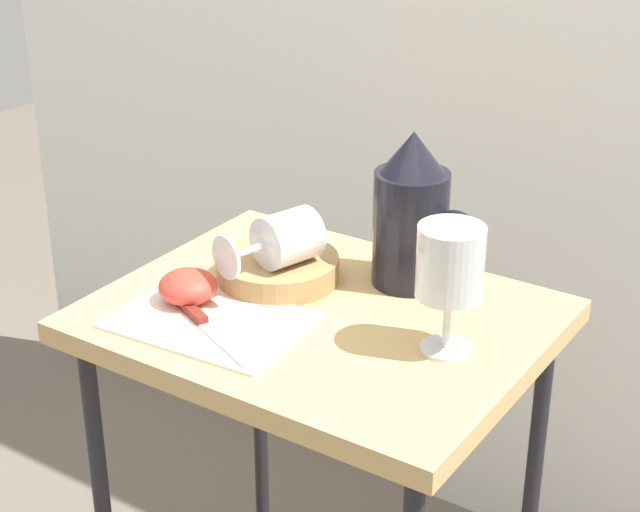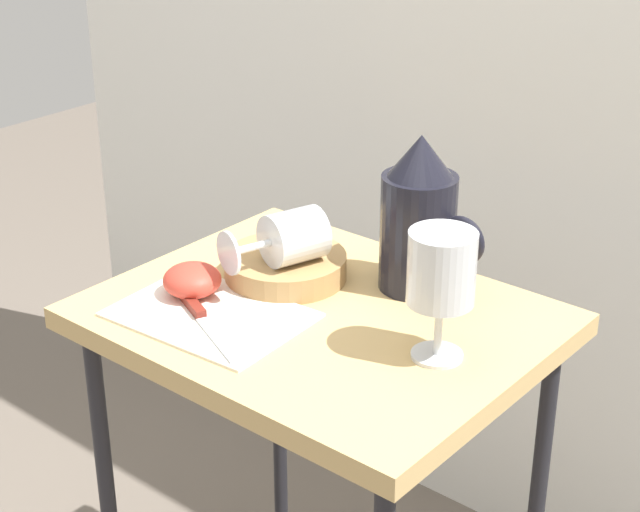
{
  "view_description": "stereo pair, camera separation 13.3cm",
  "coord_description": "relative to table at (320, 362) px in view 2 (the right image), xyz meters",
  "views": [
    {
      "loc": [
        0.66,
        -1.0,
        1.38
      ],
      "look_at": [
        0.0,
        0.0,
        0.81
      ],
      "focal_mm": 58.07,
      "sensor_mm": 36.0,
      "label": 1
    },
    {
      "loc": [
        0.77,
        -0.93,
        1.38
      ],
      "look_at": [
        0.0,
        0.0,
        0.81
      ],
      "focal_mm": 58.07,
      "sensor_mm": 36.0,
      "label": 2
    }
  ],
  "objects": [
    {
      "name": "wine_glass_tipped_near",
      "position": [
        -0.08,
        0.03,
        0.15
      ],
      "size": [
        0.11,
        0.15,
        0.07
      ],
      "color": "silver",
      "rests_on": "basket_tray"
    },
    {
      "name": "wine_glass_upright",
      "position": [
        0.18,
        -0.0,
        0.19
      ],
      "size": [
        0.08,
        0.08,
        0.16
      ],
      "color": "silver",
      "rests_on": "table"
    },
    {
      "name": "basket_tray",
      "position": [
        -0.1,
        0.05,
        0.1
      ],
      "size": [
        0.17,
        0.17,
        0.03
      ],
      "primitive_type": "cylinder",
      "color": "#AD8451",
      "rests_on": "table"
    },
    {
      "name": "apple_half_left",
      "position": [
        -0.16,
        -0.08,
        0.1
      ],
      "size": [
        0.08,
        0.08,
        0.04
      ],
      "primitive_type": "ellipsoid",
      "color": "#CC3D2D",
      "rests_on": "linen_napkin"
    },
    {
      "name": "table",
      "position": [
        0.0,
        0.0,
        0.0
      ],
      "size": [
        0.58,
        0.46,
        0.73
      ],
      "color": "tan",
      "rests_on": "ground_plane"
    },
    {
      "name": "knife",
      "position": [
        -0.11,
        -0.12,
        0.09
      ],
      "size": [
        0.19,
        0.1,
        0.01
      ],
      "color": "silver",
      "rests_on": "linen_napkin"
    },
    {
      "name": "linen_napkin",
      "position": [
        -0.1,
        -0.1,
        0.08
      ],
      "size": [
        0.25,
        0.19,
        0.0
      ],
      "primitive_type": "cube",
      "rotation": [
        0.0,
        0.0,
        0.06
      ],
      "color": "silver",
      "rests_on": "table"
    },
    {
      "name": "curtain_drape",
      "position": [
        0.0,
        0.61,
        0.34
      ],
      "size": [
        2.4,
        0.03,
        2.0
      ],
      "primitive_type": "cube",
      "color": "white",
      "rests_on": "ground_plane"
    },
    {
      "name": "pitcher",
      "position": [
        0.06,
        0.14,
        0.17
      ],
      "size": [
        0.16,
        0.1,
        0.22
      ],
      "color": "black",
      "rests_on": "table"
    }
  ]
}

